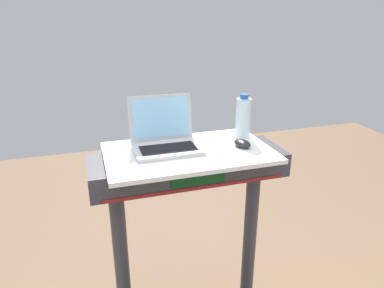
% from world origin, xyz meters
% --- Properties ---
extents(desk_board, '(0.75, 0.45, 0.02)m').
position_xyz_m(desk_board, '(0.00, 0.70, 1.21)').
color(desk_board, white).
rests_on(desk_board, treadmill_base).
extents(laptop, '(0.30, 0.25, 0.23)m').
position_xyz_m(laptop, '(-0.09, 0.77, 1.26)').
color(laptop, '#B7B7BC').
rests_on(laptop, desk_board).
extents(computer_mouse, '(0.08, 0.11, 0.03)m').
position_xyz_m(computer_mouse, '(0.25, 0.67, 1.23)').
color(computer_mouse, black).
rests_on(computer_mouse, desk_board).
extents(water_bottle, '(0.07, 0.07, 0.22)m').
position_xyz_m(water_bottle, '(0.31, 0.80, 1.32)').
color(water_bottle, silver).
rests_on(water_bottle, desk_board).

